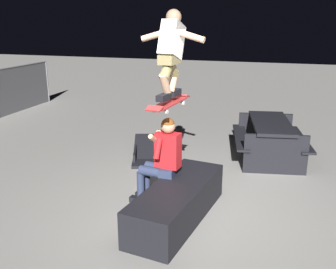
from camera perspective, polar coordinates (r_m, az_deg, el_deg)
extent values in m
plane|color=gray|center=(5.51, 3.13, -11.58)|extent=(40.00, 40.00, 0.00)
cube|color=black|center=(5.24, 1.42, -10.10)|extent=(2.04, 0.91, 0.50)
cube|color=#2D3856|center=(5.45, 0.00, -5.44)|extent=(0.32, 0.20, 0.12)
cube|color=red|center=(5.34, 0.00, -2.36)|extent=(0.24, 0.36, 0.50)
sphere|color=tan|center=(5.23, 0.00, 1.26)|extent=(0.20, 0.20, 0.20)
sphere|color=brown|center=(5.23, 0.00, 1.47)|extent=(0.19, 0.19, 0.19)
cylinder|color=red|center=(5.17, -1.55, -2.15)|extent=(0.20, 0.11, 0.29)
cylinder|color=tan|center=(5.25, -2.14, -0.70)|extent=(0.24, 0.10, 0.19)
cylinder|color=red|center=(5.51, 0.32, -0.92)|extent=(0.20, 0.11, 0.29)
cylinder|color=tan|center=(5.45, -0.98, -0.01)|extent=(0.24, 0.10, 0.19)
cylinder|color=#2D3856|center=(5.46, -2.31, -5.62)|extent=(0.19, 0.42, 0.14)
cylinder|color=#2D3856|center=(5.66, -4.09, -7.78)|extent=(0.11, 0.11, 0.46)
cube|color=black|center=(5.78, -4.49, -9.73)|extent=(0.13, 0.27, 0.08)
cylinder|color=#2D3856|center=(5.61, -1.46, -4.98)|extent=(0.19, 0.42, 0.14)
cylinder|color=#2D3856|center=(5.80, -3.22, -7.11)|extent=(0.11, 0.11, 0.46)
cube|color=black|center=(5.92, -3.62, -9.04)|extent=(0.13, 0.27, 0.08)
cube|color=#B72D2D|center=(5.07, 0.17, 4.73)|extent=(0.82, 0.29, 0.03)
cube|color=#B72D2D|center=(5.47, 2.09, 5.84)|extent=(0.14, 0.21, 0.05)
cube|color=#B72D2D|center=(4.67, -2.07, 3.90)|extent=(0.14, 0.21, 0.06)
cube|color=#99999E|center=(5.33, 1.40, 5.05)|extent=(0.08, 0.17, 0.03)
cylinder|color=white|center=(5.37, 0.51, 4.87)|extent=(0.06, 0.04, 0.05)
cylinder|color=white|center=(5.30, 2.30, 4.70)|extent=(0.06, 0.04, 0.05)
cube|color=#99999E|center=(4.83, -1.18, 3.80)|extent=(0.08, 0.17, 0.03)
cylinder|color=white|center=(4.87, -2.13, 3.61)|extent=(0.06, 0.04, 0.05)
cylinder|color=white|center=(4.79, -0.20, 3.41)|extent=(0.06, 0.04, 0.05)
cube|color=black|center=(5.21, 0.98, 6.29)|extent=(0.27, 0.13, 0.08)
cube|color=black|center=(4.89, -0.68, 5.58)|extent=(0.27, 0.13, 0.08)
cylinder|color=tan|center=(5.13, 0.75, 7.95)|extent=(0.25, 0.13, 0.31)
cylinder|color=olive|center=(5.04, 0.43, 10.08)|extent=(0.35, 0.17, 0.33)
cylinder|color=tan|center=(4.91, -0.42, 7.53)|extent=(0.25, 0.13, 0.31)
cylinder|color=olive|center=(4.94, -0.08, 9.94)|extent=(0.35, 0.17, 0.33)
cube|color=olive|center=(4.98, 0.18, 11.15)|extent=(0.32, 0.23, 0.12)
cube|color=white|center=(5.03, 0.56, 13.96)|extent=(0.47, 0.27, 0.52)
sphere|color=tan|center=(5.08, 0.85, 17.14)|extent=(0.20, 0.20, 0.20)
cylinder|color=tan|center=(5.14, -1.67, 14.68)|extent=(0.13, 0.45, 0.19)
cylinder|color=tan|center=(4.97, 3.07, 14.59)|extent=(0.13, 0.45, 0.19)
cube|color=black|center=(7.52, -1.95, -3.29)|extent=(1.38, 1.16, 0.06)
cube|color=black|center=(7.49, -1.95, -2.68)|extent=(1.34, 1.15, 0.43)
cube|color=black|center=(7.63, -4.79, -2.45)|extent=(1.02, 0.37, 0.21)
cube|color=black|center=(7.38, 0.98, -3.07)|extent=(1.02, 0.37, 0.21)
cube|color=black|center=(7.54, 15.14, 1.67)|extent=(1.80, 1.00, 0.06)
cube|color=black|center=(7.56, 10.85, -0.37)|extent=(1.72, 0.54, 0.04)
cube|color=black|center=(7.72, 19.01, -0.64)|extent=(1.72, 0.54, 0.04)
cube|color=black|center=(8.37, 14.25, 0.67)|extent=(0.26, 1.09, 0.72)
cube|color=black|center=(6.91, 15.77, -2.89)|extent=(0.26, 1.09, 0.72)
cylinder|color=slate|center=(13.20, -17.59, 7.55)|extent=(0.05, 0.05, 1.31)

